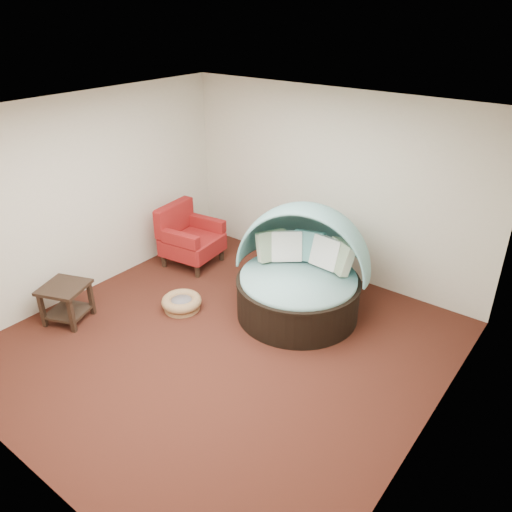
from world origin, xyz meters
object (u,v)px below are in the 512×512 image
Objects in this scene: pet_basket at (182,303)px; canopy_daybed at (301,265)px; side_table at (66,298)px; red_armchair at (189,237)px.

canopy_daybed is at bearing 36.52° from pet_basket.
pet_basket is at bearing -160.57° from canopy_daybed.
canopy_daybed is 3.14m from side_table.
pet_basket is at bearing -57.41° from red_armchair.
side_table is at bearing -132.30° from pet_basket.
side_table is at bearing -100.01° from red_armchair.
canopy_daybed is 2.15× the size of red_armchair.
red_armchair reaches higher than pet_basket.
side_table is (-2.32, -2.08, -0.36)m from canopy_daybed.
pet_basket is 1.02× the size of side_table.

